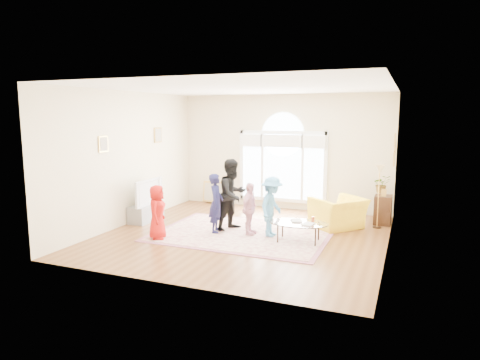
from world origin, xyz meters
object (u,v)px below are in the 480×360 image
at_px(television, 146,192).
at_px(coffee_table, 299,223).
at_px(area_rug, 242,233).
at_px(armchair, 338,213).
at_px(tv_console, 146,213).

height_order(television, coffee_table, television).
xyz_separation_m(area_rug, television, (-2.68, 0.21, 0.73)).
bearing_deg(armchair, area_rug, -14.55).
height_order(area_rug, television, television).
bearing_deg(armchair, tv_console, -35.74).
bearing_deg(tv_console, armchair, 13.51).
xyz_separation_m(area_rug, tv_console, (-2.68, 0.21, 0.20)).
bearing_deg(coffee_table, area_rug, 170.67).
xyz_separation_m(television, armchair, (4.57, 1.10, -0.38)).
distance_m(area_rug, armchair, 2.33).
height_order(tv_console, coffee_table, coffee_table).
xyz_separation_m(coffee_table, armchair, (0.58, 1.45, -0.04)).
bearing_deg(tv_console, coffee_table, -4.98).
bearing_deg(coffee_table, tv_console, 171.69).
height_order(area_rug, coffee_table, coffee_table).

